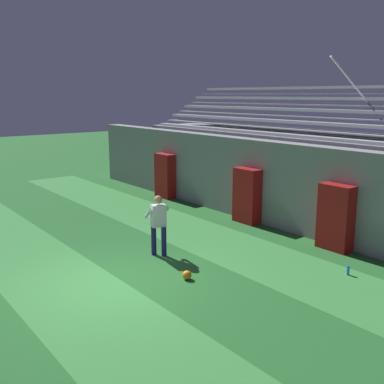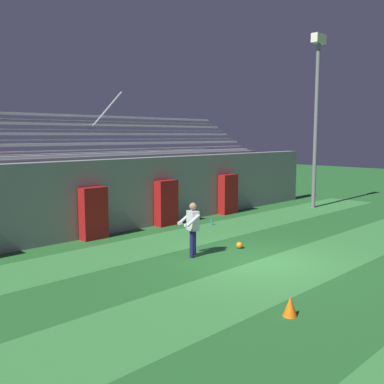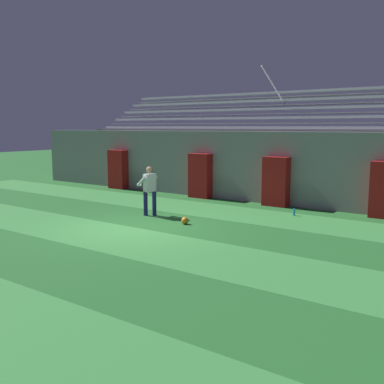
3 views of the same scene
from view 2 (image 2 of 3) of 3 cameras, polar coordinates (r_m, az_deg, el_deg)
name	(u,v)px [view 2 (image 2 of 3)]	position (r m, az deg, el deg)	size (l,w,h in m)	color
ground_plane	(258,262)	(13.47, 8.35, -8.78)	(80.00, 80.00, 0.00)	#236028
turf_stripe_mid	(290,270)	(12.87, 12.35, -9.62)	(28.00, 2.45, 0.01)	#38843D
turf_stripe_far	(171,241)	(15.93, -2.74, -6.19)	(28.00, 2.45, 0.01)	#38843D
back_wall	(124,194)	(17.74, -8.68, -0.30)	(24.00, 0.60, 2.80)	gray
padding_pillar_gate_left	(94,213)	(16.39, -12.40, -2.66)	(0.97, 0.44, 1.87)	maroon
padding_pillar_gate_right	(166,203)	(18.48, -3.29, -1.40)	(0.97, 0.44, 1.87)	maroon
padding_pillar_far_right	(228,194)	(21.27, 4.59, -0.27)	(0.97, 0.44, 1.87)	maroon
bleacher_stand	(91,187)	(19.65, -12.76, 0.63)	(18.00, 4.05, 5.43)	gray
floodlight_pole	(317,101)	(23.77, 15.55, 11.09)	(0.90, 0.36, 8.64)	slate
goalkeeper	(192,226)	(13.69, 0.06, -4.33)	(0.66, 0.67, 1.67)	#19194C
soccer_ball	(240,245)	(14.92, 6.05, -6.73)	(0.22, 0.22, 0.22)	orange
traffic_cone	(290,306)	(9.70, 12.35, -14.00)	(0.30, 0.30, 0.42)	orange
water_bottle	(212,222)	(18.61, 2.51, -3.87)	(0.07, 0.07, 0.24)	#1E8CD8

